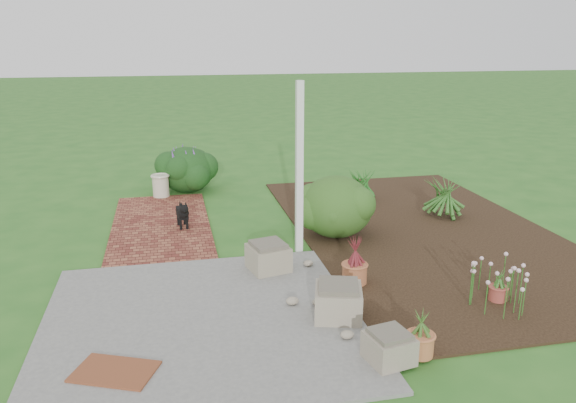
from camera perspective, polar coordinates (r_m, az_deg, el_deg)
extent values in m
plane|color=#265F1E|center=(8.21, -0.78, -5.55)|extent=(80.00, 80.00, 0.00)
cube|color=slate|center=(6.48, -8.72, -11.88)|extent=(3.50, 3.50, 0.04)
cube|color=#5C241D|center=(9.71, -12.76, -2.31)|extent=(1.60, 3.50, 0.04)
cube|color=black|center=(9.42, 13.69, -2.99)|extent=(4.00, 7.00, 0.03)
cube|color=white|center=(7.99, 1.16, 3.23)|extent=(0.10, 0.10, 2.50)
cube|color=#716557|center=(5.70, 10.23, -14.46)|extent=(0.48, 0.48, 0.27)
cube|color=gray|center=(6.41, 5.12, -10.18)|extent=(0.64, 0.64, 0.34)
cube|color=gray|center=(7.60, -2.01, -5.73)|extent=(0.60, 0.60, 0.33)
cube|color=brown|center=(5.74, -17.19, -16.16)|extent=(0.88, 0.74, 0.02)
cube|color=black|center=(9.38, -10.70, -1.13)|extent=(0.20, 0.36, 0.15)
cylinder|color=black|center=(9.31, -10.84, -2.33)|extent=(0.04, 0.04, 0.17)
cylinder|color=black|center=(9.32, -10.20, -2.26)|extent=(0.04, 0.04, 0.17)
cylinder|color=black|center=(9.54, -11.08, -1.87)|extent=(0.04, 0.04, 0.17)
cylinder|color=black|center=(9.56, -10.46, -1.81)|extent=(0.04, 0.04, 0.17)
sphere|color=black|center=(9.15, -10.53, -0.76)|extent=(0.14, 0.14, 0.14)
cone|color=black|center=(9.52, -10.91, -0.22)|extent=(0.07, 0.11, 0.13)
cylinder|color=beige|center=(11.30, -12.80, 1.57)|extent=(0.38, 0.38, 0.42)
ellipsoid|color=#1C400F|center=(8.88, 4.93, -0.34)|extent=(1.52, 1.52, 0.98)
cylinder|color=#9E5935|center=(7.30, 6.78, -7.24)|extent=(0.39, 0.39, 0.26)
cylinder|color=#953E32|center=(7.26, 20.55, -8.71)|extent=(0.26, 0.26, 0.18)
cylinder|color=#B2653C|center=(5.88, 13.26, -13.95)|extent=(0.33, 0.33, 0.23)
ellipsoid|color=black|center=(11.70, -10.28, 3.32)|extent=(1.47, 1.47, 0.94)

